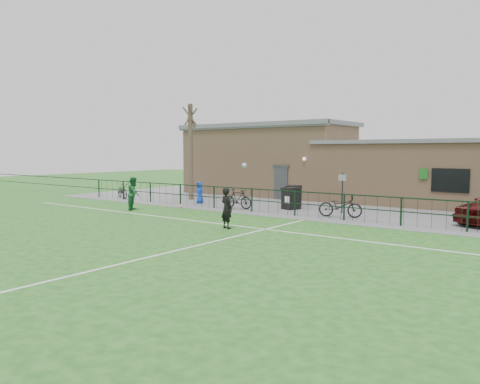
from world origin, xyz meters
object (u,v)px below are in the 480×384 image
Objects in this scene: sign_post at (342,193)px; bicycle_e at (340,206)px; ball_ground at (181,206)px; wheelie_bin_right at (291,199)px; bare_tree at (191,152)px; bicycle_a at (123,191)px; bicycle_d at (238,199)px; outfield_player at (134,194)px; wheelie_bin_left at (294,197)px; spectator_child at (200,192)px.

bicycle_e is at bearing -68.62° from sign_post.
wheelie_bin_right is at bearing 28.62° from ball_ground.
bicycle_a is at bearing -151.61° from bare_tree.
sign_post is 5.48m from bicycle_d.
outfield_player reaches higher than ball_ground.
bare_tree reaches higher than wheelie_bin_right.
wheelie_bin_right is at bearing -178.37° from sign_post.
wheelie_bin_left is 1.02× the size of wheelie_bin_right.
wheelie_bin_right is 0.82× the size of spectator_child.
wheelie_bin_left is 4.50m from bicycle_e.
bicycle_a is (-11.10, -2.77, -0.04)m from wheelie_bin_left.
wheelie_bin_left is 0.56× the size of bicycle_a.
wheelie_bin_left is 3.24m from bicycle_d.
ball_ground is (-8.06, -2.93, -0.92)m from sign_post.
bicycle_a is 1.48× the size of spectator_child.
wheelie_bin_right is 0.60× the size of bicycle_d.
bicycle_d is 3.17m from ball_ground.
bare_tree is 8.00m from wheelie_bin_right.
wheelie_bin_left is at bearing 163.02° from sign_post.
wheelie_bin_right is 11.72m from bicycle_a.
outfield_player is 8.89× the size of ball_ground.
bicycle_d is (-1.87, -2.65, -0.01)m from wheelie_bin_left.
outfield_player reaches higher than bicycle_e.
wheelie_bin_left is 1.21m from wheelie_bin_right.
outfield_player is (-6.49, -5.06, 0.31)m from wheelie_bin_right.
spectator_child is 6.64× the size of ball_ground.
bicycle_d is 1.02× the size of outfield_player.
outfield_player is (-0.78, -4.27, 0.20)m from spectator_child.
outfield_player reaches higher than bicycle_a.
sign_post is 1.56× the size of spectator_child.
wheelie_bin_left is at bearing 43.41° from bicycle_e.
wheelie_bin_left is 0.61× the size of bicycle_d.
ball_ground is at bearing -134.76° from wheelie_bin_right.
spectator_child is at bearing 75.66° from bicycle_d.
spectator_child reaches higher than bicycle_d.
sign_post is at bearing 20.81° from spectator_child.
bicycle_a is 9.80× the size of ball_ground.
outfield_player is at bearing -119.94° from ball_ground.
ball_ground is at bearing 85.25° from bicycle_e.
spectator_child is (-5.72, -0.79, 0.12)m from wheelie_bin_right.
bare_tree is 3.41× the size of bicycle_d.
bicycle_a is 6.14m from outfield_player.
bicycle_e reaches higher than bicycle_a.
spectator_child is (-3.35, 0.76, 0.11)m from bicycle_d.
ball_ground is (0.50, -2.06, -0.57)m from spectator_child.
outfield_player reaches higher than spectator_child.
spectator_child reaches higher than wheelie_bin_right.
bare_tree reaches higher than spectator_child.
bicycle_a is at bearing 25.43° from outfield_player.
bare_tree is 3.00× the size of sign_post.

